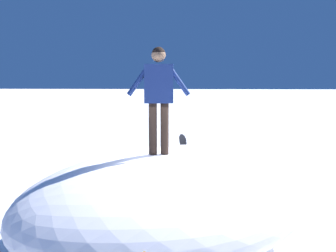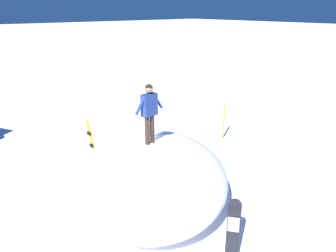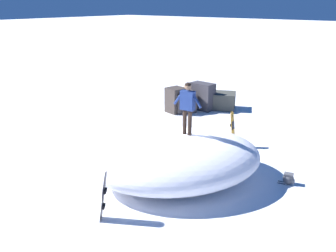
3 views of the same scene
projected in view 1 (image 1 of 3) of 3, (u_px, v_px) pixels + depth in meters
The scene contains 3 objects.
snow_mound at pixel (173, 197), 7.08m from camera, with size 6.02×4.45×1.69m, color white.
snowboarder_standing at pixel (159, 90), 6.55m from camera, with size 0.27×1.07×1.81m.
snowboard_secondary_upright at pixel (185, 162), 10.26m from camera, with size 0.40×0.39×1.55m.
Camera 1 is at (-6.33, 0.07, 2.95)m, focal length 41.80 mm.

